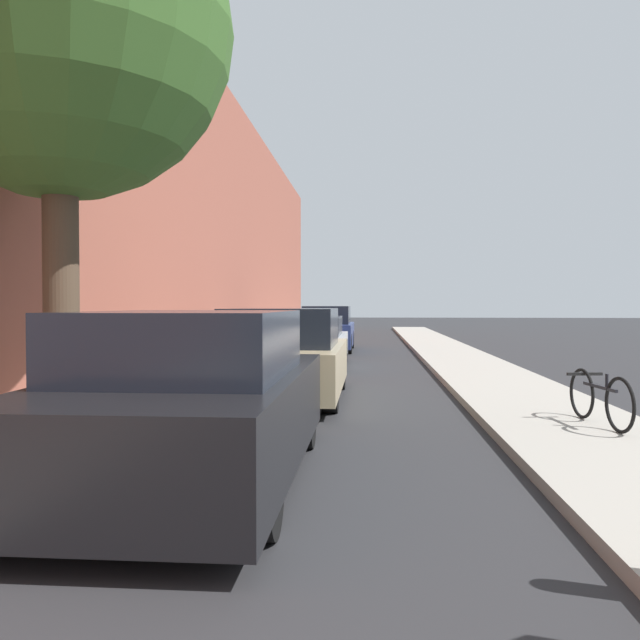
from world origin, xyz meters
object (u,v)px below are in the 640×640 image
(parked_car_black, at_px, (194,402))
(bicycle, at_px, (599,398))
(parked_car_silver, at_px, (310,342))
(street_tree_near, at_px, (58,27))
(parked_car_champagne, at_px, (283,357))
(parked_car_navy, at_px, (327,330))

(parked_car_black, relative_size, bicycle, 2.77)
(parked_car_silver, height_order, street_tree_near, street_tree_near)
(parked_car_silver, distance_m, street_tree_near, 9.95)
(parked_car_champagne, bearing_deg, bicycle, -31.38)
(parked_car_black, bearing_deg, bicycle, 28.39)
(parked_car_black, height_order, parked_car_navy, same)
(parked_car_black, relative_size, street_tree_near, 0.68)
(parked_car_black, relative_size, parked_car_champagne, 1.05)
(parked_car_champagne, relative_size, street_tree_near, 0.65)
(parked_car_black, distance_m, parked_car_navy, 15.42)
(street_tree_near, bearing_deg, parked_car_black, -32.32)
(parked_car_black, xyz_separation_m, street_tree_near, (-1.74, 1.10, 3.75))
(parked_car_champagne, xyz_separation_m, bicycle, (4.08, -2.49, -0.25))
(parked_car_champagne, height_order, parked_car_silver, parked_car_champagne)
(parked_car_navy, xyz_separation_m, street_tree_near, (-1.85, -14.31, 3.76))
(street_tree_near, bearing_deg, parked_car_navy, 82.63)
(bicycle, bearing_deg, parked_car_navy, 100.13)
(parked_car_silver, relative_size, bicycle, 2.62)
(parked_car_navy, bearing_deg, parked_car_champagne, -89.96)
(bicycle, bearing_deg, parked_car_champagne, 141.47)
(bicycle, bearing_deg, parked_car_silver, 110.82)
(parked_car_navy, xyz_separation_m, bicycle, (4.09, -13.15, -0.25))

